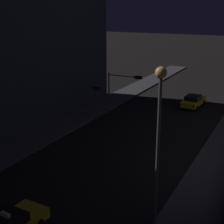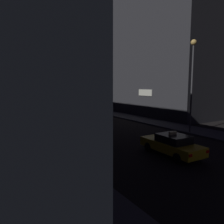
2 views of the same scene
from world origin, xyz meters
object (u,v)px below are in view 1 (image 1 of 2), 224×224
object	(u,v)px
street_lamp_near_block	(159,125)
traffic_light_overhead	(122,85)
traffic_light_left_kerb	(97,96)
far_car	(193,101)

from	to	relation	value
street_lamp_near_block	traffic_light_overhead	bearing A→B (deg)	120.36
traffic_light_left_kerb	street_lamp_near_block	size ratio (longest dim) A/B	0.41
far_car	street_lamp_near_block	bearing A→B (deg)	-80.07
far_car	traffic_light_overhead	size ratio (longest dim) A/B	0.99
traffic_light_overhead	street_lamp_near_block	size ratio (longest dim) A/B	0.52
far_car	traffic_light_left_kerb	world-z (taller)	traffic_light_left_kerb
far_car	street_lamp_near_block	xyz separation A→B (m)	(4.35, -24.84, 5.46)
far_car	traffic_light_left_kerb	distance (m)	12.39
far_car	street_lamp_near_block	size ratio (longest dim) A/B	0.52
far_car	traffic_light_overhead	distance (m)	9.53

